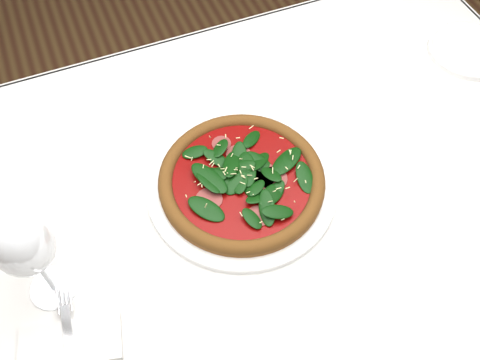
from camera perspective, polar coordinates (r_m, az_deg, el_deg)
name	(u,v)px	position (r m, az deg, el deg)	size (l,w,h in m)	color
ground	(250,339)	(1.55, 1.02, -16.56)	(6.00, 6.00, 0.00)	brown
dining_table	(255,223)	(0.95, 1.60, -4.61)	(1.21, 0.81, 0.75)	white
plate	(242,185)	(0.86, 0.17, -0.50)	(0.31, 0.31, 0.01)	white
pizza	(242,178)	(0.85, 0.18, 0.17)	(0.35, 0.35, 0.03)	brown
wine_glass	(24,246)	(0.72, -22.05, -6.55)	(0.08, 0.08, 0.19)	white
napkin	(71,344)	(0.79, -17.62, -16.30)	(0.14, 0.06, 0.01)	white
fork	(67,325)	(0.79, -17.97, -14.47)	(0.03, 0.14, 0.00)	silver
saucer_far	(469,50)	(1.16, 23.24, 12.62)	(0.16, 0.16, 0.01)	white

